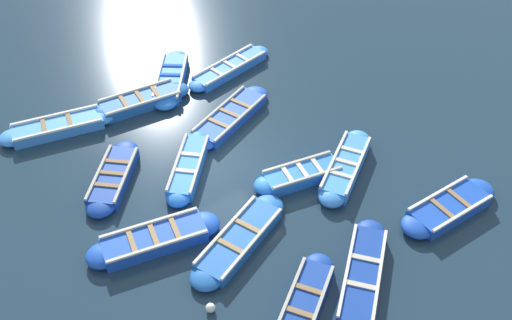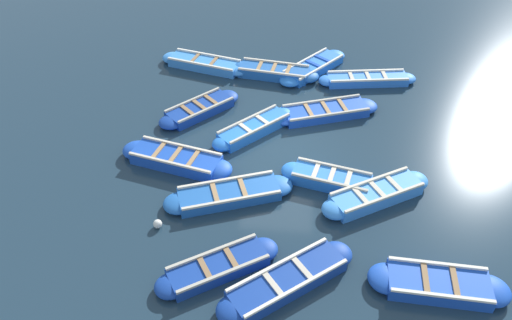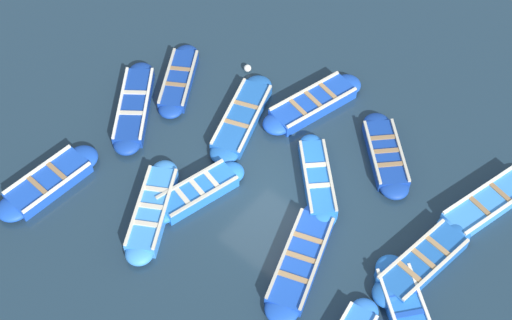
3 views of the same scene
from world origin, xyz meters
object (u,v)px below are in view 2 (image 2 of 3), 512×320
Objects in this scene: boat_tucked at (376,195)px; boat_centre at (274,72)px; boat_alongside at (205,64)px; buoy_orange_near at (158,224)px; boat_end_of_row at (287,281)px; boat_far_corner at (331,179)px; boat_drifting at (313,67)px; boat_mid_row at (200,109)px; boat_broadside at (218,267)px; boat_stern_in at (176,159)px; boat_inner_gap at (254,128)px; boat_outer_left at (438,284)px; boat_near_quay at (229,194)px; boat_bow_out at (325,112)px; boat_outer_right at (367,79)px.

boat_tucked is 7.47m from boat_centre.
boat_alongside is 8.70m from buoy_orange_near.
boat_end_of_row is at bearing -83.89° from boat_centre.
boat_far_corner reaches higher than buoy_orange_near.
boat_drifting is at bearing 19.79° from boat_centre.
boat_broadside is at bearing -75.58° from boat_mid_row.
boat_centre is at bearing 49.06° from boat_mid_row.
boat_alongside is 6.05m from boat_stern_in.
boat_outer_left is (5.07, -5.82, -0.00)m from boat_inner_gap.
boat_drifting is at bearing 40.19° from boat_mid_row.
boat_inner_gap is at bearing -114.03° from boat_drifting.
boat_bow_out is at bearing 58.08° from boat_near_quay.
boat_drifting is (1.94, 4.34, -0.02)m from boat_inner_gap.
boat_tucked is at bearing 53.49° from boat_end_of_row.
boat_mid_row is 0.92× the size of boat_far_corner.
boat_inner_gap is at bearing 103.41° from boat_end_of_row.
boat_drifting is 0.98× the size of boat_tucked.
boat_centre is at bearing 72.84° from buoy_orange_near.
boat_tucked is at bearing 5.04° from boat_near_quay.
boat_far_corner reaches higher than boat_bow_out.
boat_far_corner is 6.14m from boat_outer_right.
boat_broadside is at bearing -63.68° from boat_stern_in.
boat_centre reaches higher than boat_inner_gap.
boat_end_of_row is (3.49, -7.05, 0.02)m from boat_mid_row.
boat_bow_out is at bearing -30.82° from boat_alongside.
boat_broadside is (-0.29, -5.82, -0.02)m from boat_inner_gap.
boat_end_of_row reaches higher than boat_mid_row.
boat_inner_gap is 3.45m from boat_far_corner.
boat_stern_in is (-2.24, -1.88, 0.01)m from boat_inner_gap.
boat_near_quay is 15.89× the size of buoy_orange_near.
boat_end_of_row reaches higher than boat_drifting.
boat_far_corner reaches higher than boat_outer_right.
boat_stern_in is at bearing 174.78° from boat_far_corner.
boat_far_corner is at bearing 125.65° from boat_outer_left.
boat_centre is 6.25m from boat_stern_in.
boat_far_corner reaches higher than boat_broadside.
boat_stern_in reaches higher than boat_far_corner.
boat_bow_out is (-1.43, 4.12, -0.04)m from boat_tucked.
boat_bow_out is at bearing 51.68° from buoy_orange_near.
boat_outer_left is 3.63m from boat_end_of_row.
boat_centre is 0.96× the size of boat_stern_in.
boat_inner_gap is 0.85× the size of boat_drifting.
boat_broadside reaches higher than boat_outer_right.
boat_end_of_row is at bearing -57.26° from boat_near_quay.
boat_end_of_row is at bearing -69.19° from boat_alongside.
boat_outer_left is 9.84m from boat_mid_row.
boat_broadside is 2.29m from buoy_orange_near.
boat_broadside is at bearing -102.36° from boat_drifting.
boat_inner_gap is 0.72× the size of boat_bow_out.
boat_end_of_row is at bearing -63.69° from boat_mid_row.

